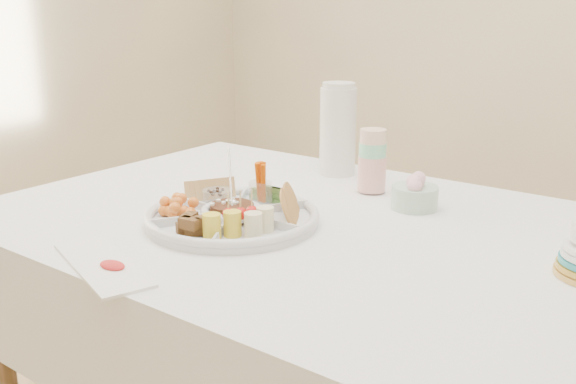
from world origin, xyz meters
The scene contains 13 objects.
dining_table centered at (0.00, 0.00, 0.38)m, with size 1.52×1.02×0.76m, color white.
party_tray centered at (-0.14, -0.13, 0.78)m, with size 0.38×0.38×0.04m, color white.
bean_dip centered at (-0.14, -0.13, 0.79)m, with size 0.10×0.10×0.04m, color #5C2B19.
tortillas centered at (-0.02, -0.06, 0.80)m, with size 0.11×0.11×0.07m, color olive, non-canonical shape.
carrot_cucumber centered at (-0.14, 0.00, 0.82)m, with size 0.11×0.11×0.10m, color #DA5000, non-canonical shape.
pita_raisins centered at (-0.25, -0.06, 0.80)m, with size 0.10×0.10×0.05m, color #EFC881, non-canonical shape.
cherries centered at (-0.25, -0.19, 0.79)m, with size 0.11×0.11×0.04m, color #FF8341, non-canonical shape.
granola_chunks centered at (-0.14, -0.26, 0.79)m, with size 0.11×0.11×0.05m, color brown, non-canonical shape.
banana_tomato centered at (-0.02, -0.19, 0.82)m, with size 0.12×0.12×0.10m, color #FBE772, non-canonical shape.
cup_stack centered at (-0.01, 0.28, 0.86)m, with size 0.07×0.07×0.20m, color #AACDA4.
thermos centered at (-0.19, 0.38, 0.89)m, with size 0.10×0.10×0.27m, color white.
flower_bowl centered at (0.14, 0.22, 0.80)m, with size 0.11×0.11×0.08m, color #8BCBB0.
placemat centered at (-0.17, -0.45, 0.76)m, with size 0.30×0.10×0.01m, color silver.
Camera 1 is at (0.77, -1.13, 1.23)m, focal length 40.00 mm.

